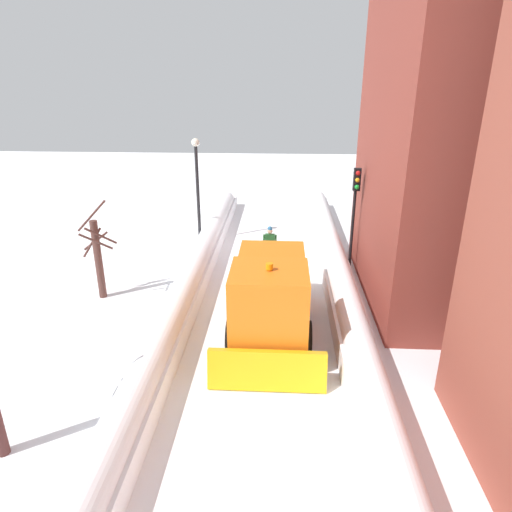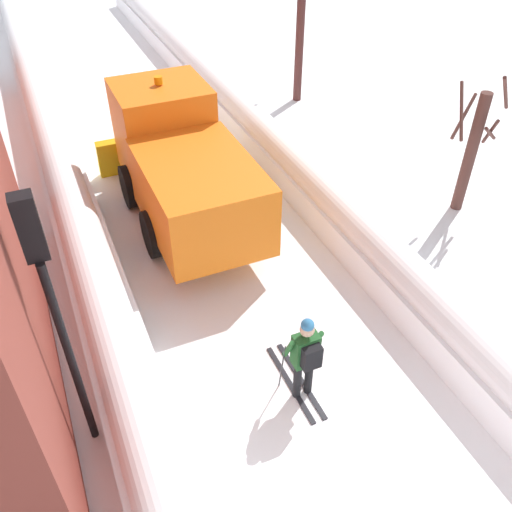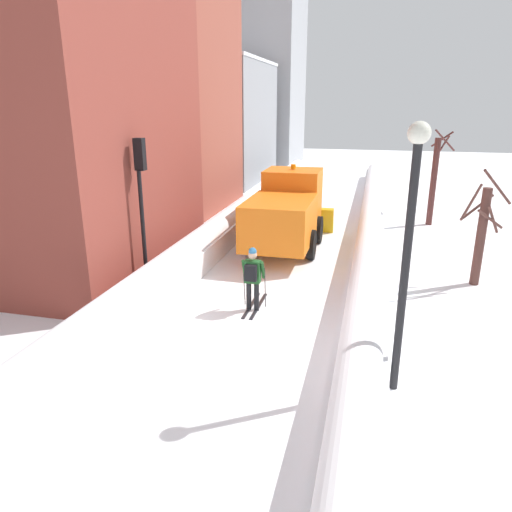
{
  "view_description": "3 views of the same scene",
  "coord_description": "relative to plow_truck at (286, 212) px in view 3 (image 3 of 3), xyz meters",
  "views": [
    {
      "loc": [
        -0.57,
        20.78,
        7.87
      ],
      "look_at": [
        0.36,
        4.59,
        1.43
      ],
      "focal_mm": 31.56,
      "sensor_mm": 36.0,
      "label": 1
    },
    {
      "loc": [
        -3.22,
        -3.12,
        7.89
      ],
      "look_at": [
        -0.05,
        4.14,
        1.48
      ],
      "focal_mm": 38.38,
      "sensor_mm": 36.0,
      "label": 2
    },
    {
      "loc": [
        2.88,
        -9.72,
        5.5
      ],
      "look_at": [
        -0.49,
        3.91,
        0.94
      ],
      "focal_mm": 33.4,
      "sensor_mm": 36.0,
      "label": 3
    }
  ],
  "objects": [
    {
      "name": "ground_plane",
      "position": [
        0.29,
        2.03,
        -1.48
      ],
      "size": [
        80.0,
        80.0,
        0.0
      ],
      "primitive_type": "plane",
      "color": "white"
    },
    {
      "name": "snowbank_left",
      "position": [
        -2.59,
        2.03,
        -0.88
      ],
      "size": [
        1.1,
        36.0,
        1.26
      ],
      "color": "white",
      "rests_on": "ground"
    },
    {
      "name": "snowbank_right",
      "position": [
        3.16,
        2.03,
        -0.95
      ],
      "size": [
        1.1,
        36.0,
        1.15
      ],
      "color": "white",
      "rests_on": "ground"
    },
    {
      "name": "building_brick_mid",
      "position": [
        -7.83,
        6.36,
        5.9
      ],
      "size": [
        6.68,
        7.7,
        14.74
      ],
      "color": "brown",
      "rests_on": "ground"
    },
    {
      "name": "building_concrete_far",
      "position": [
        -7.83,
        16.09,
        2.68
      ],
      "size": [
        6.32,
        10.06,
        8.3
      ],
      "color": "gray",
      "rests_on": "ground"
    },
    {
      "name": "building_tower_distant",
      "position": [
        -7.83,
        26.51,
        9.03
      ],
      "size": [
        8.02,
        8.6,
        21.01
      ],
      "color": "#9EA0A5",
      "rests_on": "ground"
    },
    {
      "name": "plow_truck",
      "position": [
        0.0,
        0.0,
        0.0
      ],
      "size": [
        3.2,
        5.98,
        3.12
      ],
      "color": "orange",
      "rests_on": "ground"
    },
    {
      "name": "skier",
      "position": [
        0.18,
        -5.98,
        -0.48
      ],
      "size": [
        0.62,
        1.8,
        1.81
      ],
      "color": "black",
      "rests_on": "ground"
    },
    {
      "name": "traffic_light_pole",
      "position": [
        -3.3,
        -5.25,
        1.7
      ],
      "size": [
        0.28,
        0.42,
        4.54
      ],
      "color": "black",
      "rests_on": "ground"
    },
    {
      "name": "street_lamp",
      "position": [
        3.86,
        -8.95,
        1.81
      ],
      "size": [
        0.4,
        0.4,
        5.19
      ],
      "color": "black",
      "rests_on": "ground"
    },
    {
      "name": "bare_tree_near",
      "position": [
        6.49,
        -2.38,
        0.2
      ],
      "size": [
        1.39,
        1.48,
        3.7
      ],
      "color": "#50312B",
      "rests_on": "ground"
    },
    {
      "name": "bare_tree_mid",
      "position": [
        5.85,
        5.38,
        0.65
      ],
      "size": [
        1.03,
        1.45,
        4.39
      ],
      "color": "#4D2926",
      "rests_on": "ground"
    }
  ]
}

